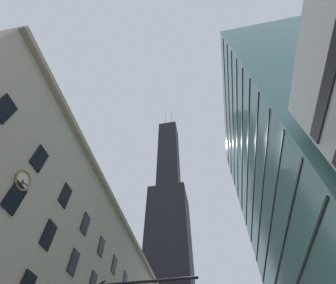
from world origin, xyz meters
TOP-DOWN VIEW (x-y plane):
  - dark_skyscraper at (-17.31, 99.60)m, footprint 29.23×29.23m
  - glass_office_midrise at (19.50, 24.14)m, footprint 17.10×36.21m

SIDE VIEW (x-z plane):
  - glass_office_midrise at x=19.50m, z-range 0.00..55.45m
  - dark_skyscraper at x=-17.31m, z-range -38.78..144.30m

